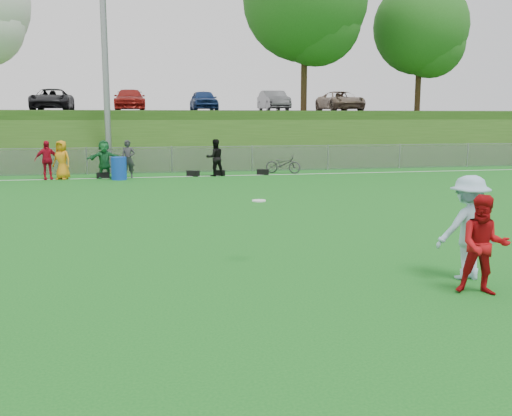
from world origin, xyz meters
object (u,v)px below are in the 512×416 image
object	(u,v)px
player_blue	(468,228)
bicycle	(283,164)
player_red_center	(484,245)
frisbee	(259,201)
recycling_bin	(119,168)

from	to	relation	value
player_blue	bicycle	distance (m)	18.33
player_red_center	frisbee	world-z (taller)	player_red_center
player_red_center	player_blue	bearing A→B (deg)	99.27
player_red_center	player_blue	size ratio (longest dim) A/B	0.88
recycling_bin	bicycle	bearing A→B (deg)	9.61
player_blue	recycling_bin	xyz separation A→B (m)	(-6.17, 16.96, -0.39)
frisbee	player_red_center	bearing A→B (deg)	-39.85
player_red_center	player_blue	world-z (taller)	player_blue
player_blue	bicycle	xyz separation A→B (m)	(1.54, 18.26, -0.43)
player_blue	frisbee	xyz separation A→B (m)	(-3.23, 1.68, 0.31)
frisbee	recycling_bin	size ratio (longest dim) A/B	0.26
bicycle	player_red_center	bearing A→B (deg)	-157.91
player_red_center	bicycle	size ratio (longest dim) A/B	0.90
player_blue	bicycle	bearing A→B (deg)	-100.84
recycling_bin	bicycle	world-z (taller)	recycling_bin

